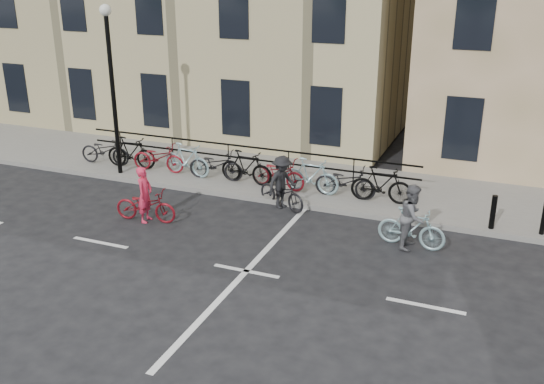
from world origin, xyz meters
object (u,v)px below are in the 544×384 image
at_px(cyclist_dark, 282,188).
at_px(cyclist_pink, 145,203).
at_px(cyclist_grey, 412,222).
at_px(lamp_post, 111,70).

bearing_deg(cyclist_dark, cyclist_pink, 151.91).
bearing_deg(cyclist_grey, cyclist_pink, 103.64).
height_order(lamp_post, cyclist_pink, lamp_post).
xyz_separation_m(cyclist_grey, cyclist_dark, (-3.86, 1.22, -0.05)).
distance_m(lamp_post, cyclist_pink, 4.94).
distance_m(lamp_post, cyclist_dark, 6.54).
bearing_deg(cyclist_dark, cyclist_grey, -82.50).
height_order(cyclist_pink, cyclist_dark, cyclist_dark).
xyz_separation_m(cyclist_pink, cyclist_dark, (3.04, 2.28, 0.07)).
height_order(lamp_post, cyclist_dark, lamp_post).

